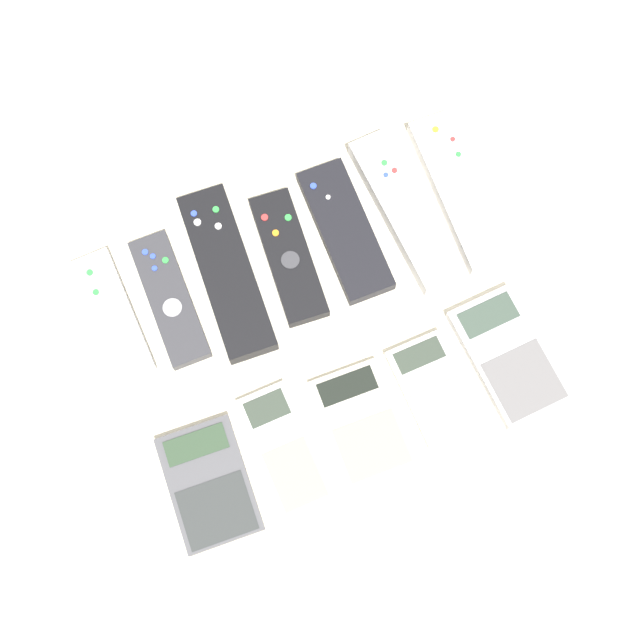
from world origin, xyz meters
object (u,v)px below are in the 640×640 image
object	(u,v)px
remote_6	(460,191)
remote_4	(345,231)
calculator_3	(434,388)
calculator_4	(508,355)
remote_0	(112,316)
remote_2	(227,273)
calculator_2	(359,423)
remote_3	(289,257)
calculator_0	(209,484)
remote_5	(404,211)
calculator_1	(284,448)
remote_1	(170,299)

from	to	relation	value
remote_6	remote_4	bearing A→B (deg)	179.86
calculator_3	calculator_4	bearing A→B (deg)	0.18
remote_0	remote_4	distance (m)	0.30
remote_0	remote_6	size ratio (longest dim) A/B	0.78
remote_2	calculator_2	size ratio (longest dim) A/B	1.65
remote_2	remote_6	bearing A→B (deg)	1.40
remote_4	calculator_4	world-z (taller)	remote_4
remote_3	calculator_0	bearing A→B (deg)	-125.81
remote_3	calculator_3	world-z (taller)	remote_3
remote_5	calculator_1	world-z (taller)	remote_5
remote_0	remote_5	xyz separation A→B (m)	(0.38, -0.01, 0.00)
calculator_4	calculator_2	bearing A→B (deg)	178.81
remote_0	remote_3	size ratio (longest dim) A/B	0.96
remote_6	calculator_3	bearing A→B (deg)	-119.57
remote_5	calculator_1	bearing A→B (deg)	-142.05
calculator_3	calculator_0	bearing A→B (deg)	179.46
remote_0	calculator_1	world-z (taller)	remote_0
remote_5	calculator_2	bearing A→B (deg)	-128.06
remote_1	remote_2	size ratio (longest dim) A/B	0.77
remote_4	calculator_3	xyz separation A→B (m)	(0.02, -0.22, -0.00)
remote_3	calculator_1	size ratio (longest dim) A/B	1.17
remote_4	calculator_3	world-z (taller)	remote_4
remote_3	calculator_1	world-z (taller)	remote_3
calculator_0	remote_1	bearing A→B (deg)	84.65
calculator_2	calculator_3	distance (m)	0.10
remote_5	remote_1	bearing A→B (deg)	176.07
calculator_0	calculator_4	bearing A→B (deg)	3.98
remote_4	calculator_1	distance (m)	0.28
remote_0	remote_3	world-z (taller)	remote_0
remote_3	remote_0	bearing A→B (deg)	-178.28
calculator_0	calculator_3	bearing A→B (deg)	3.80
remote_0	remote_6	world-z (taller)	remote_6
remote_0	calculator_1	size ratio (longest dim) A/B	1.12
remote_5	remote_2	bearing A→B (deg)	174.88
remote_2	calculator_1	world-z (taller)	remote_2
calculator_0	calculator_2	size ratio (longest dim) A/B	1.06
remote_1	remote_4	world-z (taller)	remote_4
remote_3	calculator_4	bearing A→B (deg)	-43.27
remote_2	remote_0	bearing A→B (deg)	-177.60
remote_1	calculator_0	size ratio (longest dim) A/B	1.19
remote_2	calculator_0	bearing A→B (deg)	-112.32
remote_1	remote_3	bearing A→B (deg)	-1.35
calculator_4	calculator_1	bearing A→B (deg)	176.86
remote_1	remote_4	size ratio (longest dim) A/B	0.93
calculator_2	calculator_4	size ratio (longest dim) A/B	0.84
remote_2	remote_5	size ratio (longest dim) A/B	1.02
remote_2	remote_4	world-z (taller)	remote_2
calculator_1	remote_3	bearing A→B (deg)	65.46
remote_3	remote_6	size ratio (longest dim) A/B	0.81
remote_4	remote_6	world-z (taller)	remote_6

